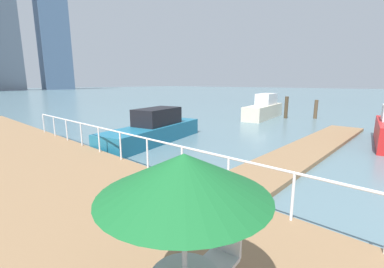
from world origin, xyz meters
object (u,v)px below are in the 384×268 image
Objects in this scene: moored_boat_4 at (264,109)px; cafe_chair_0 at (222,253)px; patio_umbrella at (184,175)px; moored_boat_2 at (154,129)px.

cafe_chair_0 is at bearing -154.56° from moored_boat_4.
moored_boat_4 is 3.18× the size of patio_umbrella.
moored_boat_4 is 21.54m from cafe_chair_0.
patio_umbrella is at bearing -155.29° from moored_boat_4.
cafe_chair_0 is at bearing -124.53° from moored_boat_2.
patio_umbrella is at bearing -174.31° from cafe_chair_0.
cafe_chair_0 is (-19.45, -9.25, 0.08)m from moored_boat_4.
moored_boat_4 is at bearing 0.24° from moored_boat_2.
patio_umbrella is 2.40× the size of cafe_chair_0.
moored_boat_4 is at bearing 25.44° from cafe_chair_0.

